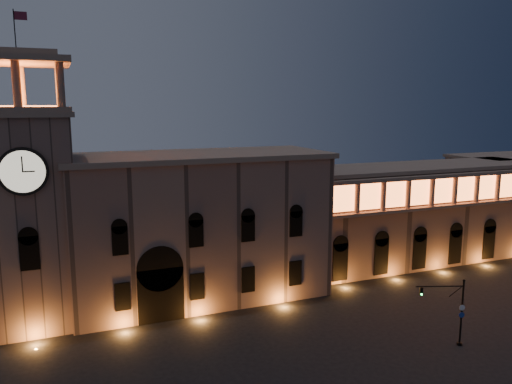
% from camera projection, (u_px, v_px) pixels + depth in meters
% --- Properties ---
extents(ground, '(160.00, 160.00, 0.00)m').
position_uv_depth(ground, '(293.00, 382.00, 42.28)').
color(ground, black).
rests_on(ground, ground).
extents(government_building, '(30.80, 12.80, 17.60)m').
position_uv_depth(government_building, '(199.00, 226.00, 60.10)').
color(government_building, '#7B5C50').
rests_on(government_building, ground).
extents(clock_tower, '(9.80, 9.80, 32.40)m').
position_uv_depth(clock_tower, '(29.00, 209.00, 51.85)').
color(clock_tower, '#7B5C50').
rests_on(clock_tower, ground).
extents(colonnade_wing, '(40.60, 11.50, 14.50)m').
position_uv_depth(colonnade_wing, '(416.00, 213.00, 74.64)').
color(colonnade_wing, brown).
rests_on(colonnade_wing, ground).
extents(secondary_building, '(20.00, 12.00, 14.00)m').
position_uv_depth(secondary_building, '(510.00, 197.00, 89.78)').
color(secondary_building, brown).
rests_on(secondary_building, ground).
extents(traffic_light, '(4.66, 1.90, 6.74)m').
position_uv_depth(traffic_light, '(453.00, 311.00, 48.14)').
color(traffic_light, black).
rests_on(traffic_light, ground).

